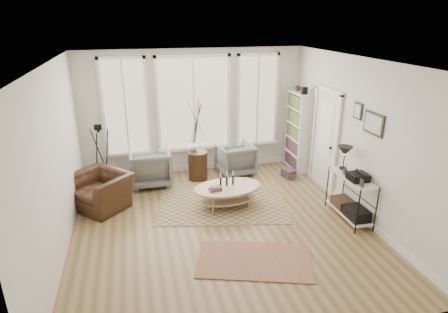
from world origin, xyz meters
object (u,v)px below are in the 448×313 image
object	(u,v)px
low_shelf	(351,193)
armchair_left	(150,167)
bookcase	(298,131)
coffee_table	(227,191)
side_table	(197,142)
armchair_right	(235,159)
accent_chair	(100,191)

from	to	relation	value
low_shelf	armchair_left	size ratio (longest dim) A/B	1.46
bookcase	coffee_table	bearing A→B (deg)	-144.50
low_shelf	side_table	size ratio (longest dim) A/B	0.70
low_shelf	coffee_table	distance (m)	2.32
armchair_left	side_table	size ratio (longest dim) A/B	0.48
armchair_left	side_table	world-z (taller)	side_table
armchair_left	armchair_right	xyz separation A→B (m)	(2.00, 0.14, -0.04)
armchair_right	side_table	size ratio (longest dim) A/B	0.44
low_shelf	armchair_right	size ratio (longest dim) A/B	1.60
bookcase	low_shelf	world-z (taller)	bookcase
side_table	low_shelf	bearing A→B (deg)	-45.45
side_table	accent_chair	size ratio (longest dim) A/B	1.74
bookcase	armchair_right	distance (m)	1.65
low_shelf	coffee_table	xyz separation A→B (m)	(-2.09, 0.99, -0.18)
armchair_right	accent_chair	bearing A→B (deg)	11.05
coffee_table	armchair_right	bearing A→B (deg)	69.04
bookcase	armchair_right	size ratio (longest dim) A/B	2.53
coffee_table	armchair_left	xyz separation A→B (m)	(-1.40, 1.43, 0.07)
coffee_table	armchair_left	distance (m)	2.00
coffee_table	side_table	bearing A→B (deg)	102.47
bookcase	coffee_table	size ratio (longest dim) A/B	1.44
low_shelf	coffee_table	size ratio (longest dim) A/B	0.91
side_table	armchair_left	bearing A→B (deg)	-177.95
armchair_left	armchair_right	size ratio (longest dim) A/B	1.10
coffee_table	accent_chair	size ratio (longest dim) A/B	1.33
bookcase	armchair_left	distance (m)	3.59
bookcase	side_table	bearing A→B (deg)	-178.53
bookcase	side_table	xyz separation A→B (m)	(-2.47, -0.06, -0.06)
bookcase	low_shelf	distance (m)	2.56
armchair_right	accent_chair	xyz separation A→B (m)	(-3.03, -0.99, -0.02)
bookcase	side_table	world-z (taller)	bookcase
accent_chair	low_shelf	bearing A→B (deg)	26.49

